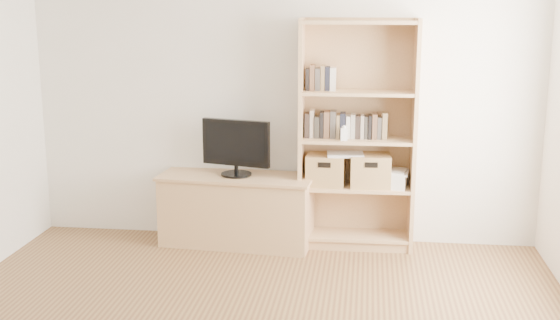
% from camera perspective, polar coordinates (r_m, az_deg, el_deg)
% --- Properties ---
extents(back_wall, '(4.50, 0.02, 2.60)m').
position_cam_1_polar(back_wall, '(6.22, 0.23, 5.20)').
color(back_wall, silver).
rests_on(back_wall, floor).
extents(tv_stand, '(1.35, 0.60, 0.60)m').
position_cam_1_polar(tv_stand, '(6.25, -3.53, -4.16)').
color(tv_stand, tan).
rests_on(tv_stand, floor).
extents(bookshelf, '(1.00, 0.37, 1.99)m').
position_cam_1_polar(bookshelf, '(6.05, 6.28, 1.97)').
color(bookshelf, tan).
rests_on(bookshelf, floor).
extents(television, '(0.62, 0.20, 0.49)m').
position_cam_1_polar(television, '(6.11, -3.60, 0.99)').
color(television, black).
rests_on(television, tv_stand).
extents(books_row_mid, '(0.76, 0.16, 0.20)m').
position_cam_1_polar(books_row_mid, '(6.06, 6.30, 2.75)').
color(books_row_mid, '#2D221E').
rests_on(books_row_mid, bookshelf).
extents(books_row_upper, '(0.38, 0.16, 0.20)m').
position_cam_1_polar(books_row_upper, '(6.01, 4.27, 6.61)').
color(books_row_upper, '#2D221E').
rests_on(books_row_upper, bookshelf).
extents(baby_monitor, '(0.06, 0.04, 0.11)m').
position_cam_1_polar(baby_monitor, '(5.94, 5.22, 2.10)').
color(baby_monitor, white).
rests_on(baby_monitor, bookshelf).
extents(basket_left, '(0.34, 0.28, 0.27)m').
position_cam_1_polar(basket_left, '(6.11, 3.73, -0.81)').
color(basket_left, '#986D44').
rests_on(basket_left, bookshelf).
extents(basket_right, '(0.35, 0.29, 0.28)m').
position_cam_1_polar(basket_right, '(6.11, 7.35, -0.84)').
color(basket_right, '#986D44').
rests_on(basket_right, bookshelf).
extents(laptop, '(0.33, 0.24, 0.02)m').
position_cam_1_polar(laptop, '(6.06, 5.33, 0.46)').
color(laptop, silver).
rests_on(laptop, basket_left).
extents(magazine_stack, '(0.23, 0.29, 0.12)m').
position_cam_1_polar(magazine_stack, '(6.14, 9.39, -1.60)').
color(magazine_stack, silver).
rests_on(magazine_stack, bookshelf).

